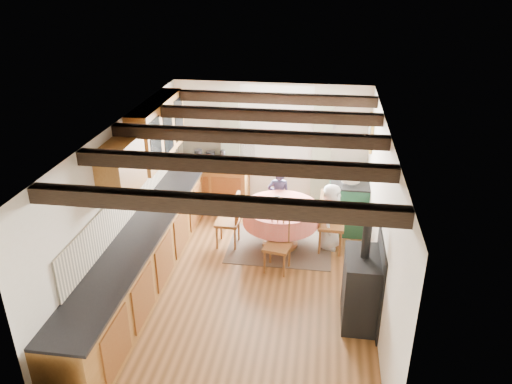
% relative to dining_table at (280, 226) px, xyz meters
% --- Properties ---
extents(floor, '(3.60, 5.50, 0.00)m').
position_rel_dining_table_xyz_m(floor, '(-0.36, -1.17, -0.38)').
color(floor, '#935C30').
rests_on(floor, ground).
extents(ceiling, '(3.60, 5.50, 0.00)m').
position_rel_dining_table_xyz_m(ceiling, '(-0.36, -1.17, 2.02)').
color(ceiling, white).
rests_on(ceiling, ground).
extents(wall_back, '(3.60, 0.00, 2.40)m').
position_rel_dining_table_xyz_m(wall_back, '(-0.36, 1.58, 0.82)').
color(wall_back, silver).
rests_on(wall_back, ground).
extents(wall_front, '(3.60, 0.00, 2.40)m').
position_rel_dining_table_xyz_m(wall_front, '(-0.36, -3.92, 0.82)').
color(wall_front, silver).
rests_on(wall_front, ground).
extents(wall_left, '(0.00, 5.50, 2.40)m').
position_rel_dining_table_xyz_m(wall_left, '(-2.16, -1.17, 0.82)').
color(wall_left, silver).
rests_on(wall_left, ground).
extents(wall_right, '(0.00, 5.50, 2.40)m').
position_rel_dining_table_xyz_m(wall_right, '(1.44, -1.17, 0.82)').
color(wall_right, silver).
rests_on(wall_right, ground).
extents(beam_a, '(3.60, 0.16, 0.16)m').
position_rel_dining_table_xyz_m(beam_a, '(-0.36, -3.17, 1.93)').
color(beam_a, black).
rests_on(beam_a, ceiling).
extents(beam_b, '(3.60, 0.16, 0.16)m').
position_rel_dining_table_xyz_m(beam_b, '(-0.36, -2.17, 1.93)').
color(beam_b, black).
rests_on(beam_b, ceiling).
extents(beam_c, '(3.60, 0.16, 0.16)m').
position_rel_dining_table_xyz_m(beam_c, '(-0.36, -1.17, 1.93)').
color(beam_c, black).
rests_on(beam_c, ceiling).
extents(beam_d, '(3.60, 0.16, 0.16)m').
position_rel_dining_table_xyz_m(beam_d, '(-0.36, -0.17, 1.93)').
color(beam_d, black).
rests_on(beam_d, ceiling).
extents(beam_e, '(3.60, 0.16, 0.16)m').
position_rel_dining_table_xyz_m(beam_e, '(-0.36, 0.83, 1.93)').
color(beam_e, black).
rests_on(beam_e, ceiling).
extents(splash_left, '(0.02, 4.50, 0.55)m').
position_rel_dining_table_xyz_m(splash_left, '(-2.14, -0.87, 0.82)').
color(splash_left, beige).
rests_on(splash_left, wall_left).
extents(splash_back, '(1.40, 0.02, 0.55)m').
position_rel_dining_table_xyz_m(splash_back, '(-1.36, 1.56, 0.82)').
color(splash_back, beige).
rests_on(splash_back, wall_back).
extents(base_cabinet_left, '(0.60, 5.30, 0.88)m').
position_rel_dining_table_xyz_m(base_cabinet_left, '(-1.86, -1.17, 0.06)').
color(base_cabinet_left, '#905F2B').
rests_on(base_cabinet_left, floor).
extents(base_cabinet_back, '(1.30, 0.60, 0.88)m').
position_rel_dining_table_xyz_m(base_cabinet_back, '(-1.41, 1.28, 0.06)').
color(base_cabinet_back, '#905F2B').
rests_on(base_cabinet_back, floor).
extents(worktop_left, '(0.64, 5.30, 0.04)m').
position_rel_dining_table_xyz_m(worktop_left, '(-1.84, -1.17, 0.52)').
color(worktop_left, black).
rests_on(worktop_left, base_cabinet_left).
extents(worktop_back, '(1.30, 0.64, 0.04)m').
position_rel_dining_table_xyz_m(worktop_back, '(-1.41, 1.26, 0.52)').
color(worktop_back, black).
rests_on(worktop_back, base_cabinet_back).
extents(wall_cabinet_glass, '(0.34, 1.80, 0.90)m').
position_rel_dining_table_xyz_m(wall_cabinet_glass, '(-1.99, 0.03, 1.57)').
color(wall_cabinet_glass, '#905F2B').
rests_on(wall_cabinet_glass, wall_left).
extents(wall_cabinet_solid, '(0.34, 0.90, 0.70)m').
position_rel_dining_table_xyz_m(wall_cabinet_solid, '(-1.99, -1.47, 1.52)').
color(wall_cabinet_solid, '#905F2B').
rests_on(wall_cabinet_solid, wall_left).
extents(window_frame, '(1.34, 0.03, 1.54)m').
position_rel_dining_table_xyz_m(window_frame, '(-0.26, 1.56, 1.22)').
color(window_frame, white).
rests_on(window_frame, wall_back).
extents(window_pane, '(1.20, 0.01, 1.40)m').
position_rel_dining_table_xyz_m(window_pane, '(-0.26, 1.57, 1.22)').
color(window_pane, white).
rests_on(window_pane, wall_back).
extents(curtain_left, '(0.35, 0.10, 2.10)m').
position_rel_dining_table_xyz_m(curtain_left, '(-1.11, 1.48, 0.72)').
color(curtain_left, '#AAB68C').
rests_on(curtain_left, wall_back).
extents(curtain_right, '(0.35, 0.10, 2.10)m').
position_rel_dining_table_xyz_m(curtain_right, '(0.59, 1.48, 0.72)').
color(curtain_right, '#AAB68C').
rests_on(curtain_right, wall_back).
extents(curtain_rod, '(2.00, 0.03, 0.03)m').
position_rel_dining_table_xyz_m(curtain_rod, '(-0.26, 1.48, 1.82)').
color(curtain_rod, black).
rests_on(curtain_rod, wall_back).
extents(wall_picture, '(0.04, 0.50, 0.60)m').
position_rel_dining_table_xyz_m(wall_picture, '(1.41, 1.13, 1.32)').
color(wall_picture, gold).
rests_on(wall_picture, wall_right).
extents(wall_plate, '(0.30, 0.02, 0.30)m').
position_rel_dining_table_xyz_m(wall_plate, '(0.69, 1.55, 1.32)').
color(wall_plate, silver).
rests_on(wall_plate, wall_back).
extents(rug, '(1.71, 1.33, 0.01)m').
position_rel_dining_table_xyz_m(rug, '(0.00, 0.00, -0.37)').
color(rug, '#4F4035').
rests_on(rug, floor).
extents(dining_table, '(1.25, 1.25, 0.75)m').
position_rel_dining_table_xyz_m(dining_table, '(0.00, 0.00, 0.00)').
color(dining_table, tan).
rests_on(dining_table, floor).
extents(chair_near, '(0.45, 0.47, 0.89)m').
position_rel_dining_table_xyz_m(chair_near, '(0.02, -0.72, 0.07)').
color(chair_near, brown).
rests_on(chair_near, floor).
extents(chair_left, '(0.43, 0.41, 0.93)m').
position_rel_dining_table_xyz_m(chair_left, '(-0.87, -0.07, 0.09)').
color(chair_left, brown).
rests_on(chair_left, floor).
extents(chair_right, '(0.47, 0.45, 1.01)m').
position_rel_dining_table_xyz_m(chair_right, '(0.83, 0.00, 0.13)').
color(chair_right, brown).
rests_on(chair_right, floor).
extents(aga_range, '(0.66, 1.02, 0.94)m').
position_rel_dining_table_xyz_m(aga_range, '(1.11, 0.91, 0.09)').
color(aga_range, '#1E4B32').
rests_on(aga_range, floor).
extents(cast_iron_stove, '(0.46, 0.77, 1.54)m').
position_rel_dining_table_xyz_m(cast_iron_stove, '(1.22, -1.74, 0.39)').
color(cast_iron_stove, black).
rests_on(cast_iron_stove, floor).
extents(child_far, '(0.42, 0.28, 1.11)m').
position_rel_dining_table_xyz_m(child_far, '(-0.11, 0.75, 0.18)').
color(child_far, '#272542').
rests_on(child_far, floor).
extents(child_right, '(0.48, 0.62, 1.13)m').
position_rel_dining_table_xyz_m(child_right, '(0.81, 0.10, 0.19)').
color(child_right, silver).
rests_on(child_right, floor).
extents(bowl_a, '(0.33, 0.33, 0.06)m').
position_rel_dining_table_xyz_m(bowl_a, '(-0.38, 0.05, 0.41)').
color(bowl_a, silver).
rests_on(bowl_a, dining_table).
extents(bowl_b, '(0.21, 0.21, 0.06)m').
position_rel_dining_table_xyz_m(bowl_b, '(-0.09, 0.03, 0.41)').
color(bowl_b, silver).
rests_on(bowl_b, dining_table).
extents(cup, '(0.15, 0.15, 0.10)m').
position_rel_dining_table_xyz_m(cup, '(-0.07, 0.11, 0.43)').
color(cup, silver).
rests_on(cup, dining_table).
extents(canister_tall, '(0.15, 0.15, 0.25)m').
position_rel_dining_table_xyz_m(canister_tall, '(-1.69, 1.28, 0.67)').
color(canister_tall, '#262628').
rests_on(canister_tall, worktop_back).
extents(canister_wide, '(0.17, 0.17, 0.19)m').
position_rel_dining_table_xyz_m(canister_wide, '(-1.47, 1.38, 0.64)').
color(canister_wide, '#262628').
rests_on(canister_wide, worktop_back).
extents(canister_slim, '(0.10, 0.10, 0.27)m').
position_rel_dining_table_xyz_m(canister_slim, '(-1.21, 1.27, 0.68)').
color(canister_slim, '#262628').
rests_on(canister_slim, worktop_back).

